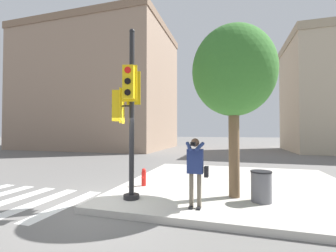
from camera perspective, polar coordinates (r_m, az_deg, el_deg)
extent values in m
plane|color=slate|center=(6.72, -16.27, -19.63)|extent=(160.00, 160.00, 0.00)
cube|color=#BCB7AD|center=(9.12, 16.82, -14.13)|extent=(8.00, 8.00, 0.17)
cube|color=silver|center=(7.41, -24.45, -17.77)|extent=(0.44, 2.85, 0.01)
cube|color=silver|center=(8.04, -29.89, -16.38)|extent=(0.44, 2.85, 0.01)
cube|color=silver|center=(8.73, -34.43, -15.10)|extent=(0.44, 2.85, 0.01)
cylinder|color=black|center=(6.84, -9.28, -17.27)|extent=(0.46, 0.46, 0.12)
cylinder|color=black|center=(6.60, -9.20, 3.28)|extent=(0.15, 0.15, 4.70)
sphere|color=black|center=(7.20, -9.12, 22.60)|extent=(0.16, 0.16, 0.16)
cylinder|color=black|center=(6.89, -8.88, 9.68)|extent=(0.11, 0.24, 0.05)
cube|color=yellow|center=(7.12, -8.54, 9.32)|extent=(0.35, 0.31, 0.90)
cube|color=yellow|center=(6.99, -8.73, 9.52)|extent=(0.41, 0.13, 1.02)
cylinder|color=red|center=(7.31, -8.34, 11.44)|extent=(0.17, 0.07, 0.17)
cylinder|color=black|center=(7.25, -8.35, 9.13)|extent=(0.17, 0.07, 0.17)
cylinder|color=black|center=(7.20, -8.36, 6.78)|extent=(0.17, 0.07, 0.17)
cylinder|color=black|center=(6.53, -9.50, 10.46)|extent=(0.10, 0.24, 0.05)
cube|color=yellow|center=(6.31, -9.95, 10.89)|extent=(0.35, 0.30, 0.90)
cube|color=yellow|center=(6.43, -9.70, 10.64)|extent=(0.41, 0.12, 1.02)
cylinder|color=red|center=(6.25, -10.21, 13.84)|extent=(0.17, 0.07, 0.17)
cylinder|color=black|center=(6.18, -10.22, 11.15)|extent=(0.17, 0.07, 0.17)
cylinder|color=black|center=(6.12, -10.23, 8.41)|extent=(0.17, 0.07, 0.17)
cylinder|color=black|center=(6.67, -10.76, 5.05)|extent=(0.24, 0.09, 0.05)
cube|color=yellow|center=(6.75, -12.67, 4.99)|extent=(0.29, 0.34, 0.90)
cube|color=yellow|center=(6.70, -11.60, 5.02)|extent=(0.09, 0.42, 1.02)
cylinder|color=red|center=(6.83, -13.74, 7.45)|extent=(0.06, 0.17, 0.17)
cylinder|color=black|center=(6.79, -13.76, 4.95)|extent=(0.06, 0.17, 0.17)
cylinder|color=black|center=(6.76, -13.77, 2.42)|extent=(0.06, 0.17, 0.17)
cube|color=black|center=(6.05, 5.85, -19.79)|extent=(0.09, 0.24, 0.05)
cube|color=black|center=(6.02, 7.85, -19.88)|extent=(0.09, 0.24, 0.05)
cylinder|color=#6B6051|center=(5.99, 5.95, -15.89)|extent=(0.11, 0.11, 0.87)
cylinder|color=#6B6051|center=(5.96, 7.92, -15.96)|extent=(0.11, 0.11, 0.87)
cube|color=navy|center=(5.83, 6.91, -8.85)|extent=(0.40, 0.22, 0.62)
sphere|color=brown|center=(5.79, 6.90, -4.18)|extent=(0.21, 0.21, 0.21)
cube|color=black|center=(5.48, 6.38, -4.54)|extent=(0.12, 0.10, 0.09)
cylinder|color=black|center=(5.41, 6.26, -4.59)|extent=(0.06, 0.08, 0.06)
cylinder|color=navy|center=(5.68, 5.32, -5.18)|extent=(0.23, 0.35, 0.23)
cylinder|color=navy|center=(5.63, 8.03, -5.20)|extent=(0.23, 0.35, 0.23)
cube|color=black|center=(5.85, 9.71, -11.36)|extent=(0.10, 0.20, 0.26)
cylinder|color=brown|center=(6.97, 16.42, -5.38)|extent=(0.31, 0.31, 2.89)
ellipsoid|color=#38752D|center=(7.18, 16.29, 13.28)|extent=(2.46, 2.46, 2.71)
cylinder|color=red|center=(8.25, -6.17, -13.17)|extent=(0.16, 0.16, 0.50)
sphere|color=red|center=(8.20, -6.16, -11.14)|extent=(0.15, 0.15, 0.15)
cylinder|color=red|center=(8.14, -6.47, -12.93)|extent=(0.07, 0.06, 0.07)
cylinder|color=#5B5B60|center=(6.88, 22.60, -14.14)|extent=(0.54, 0.54, 0.81)
cylinder|color=black|center=(6.80, 22.56, -10.66)|extent=(0.56, 0.56, 0.04)
cube|color=gray|center=(30.73, -16.99, 7.89)|extent=(17.79, 11.95, 14.06)
cube|color=#7A604C|center=(32.75, -16.89, 20.83)|extent=(17.99, 12.15, 0.80)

